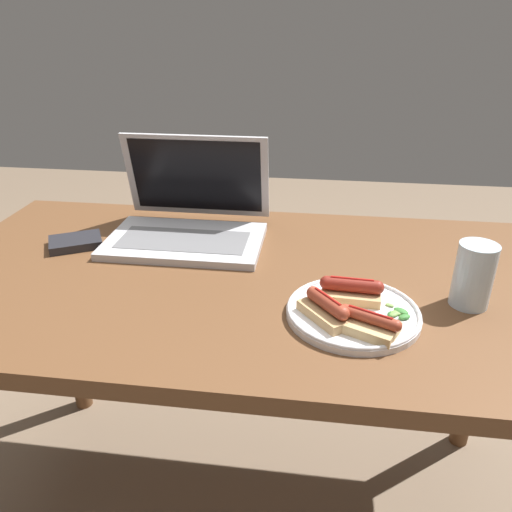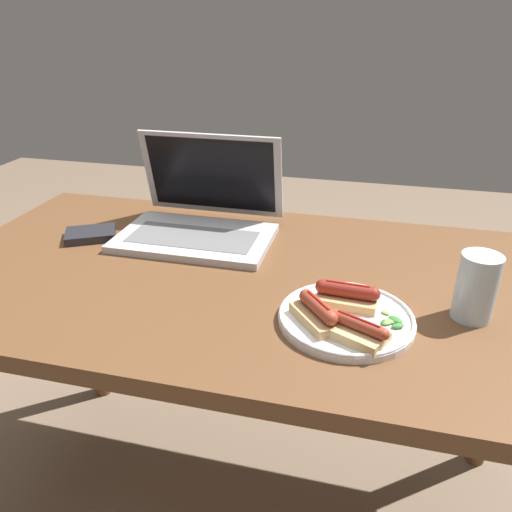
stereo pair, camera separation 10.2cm
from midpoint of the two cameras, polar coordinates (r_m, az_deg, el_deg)
ground_plane at (r=1.54m, az=-2.78°, el=-26.02°), size 6.00×6.00×0.00m
desk at (r=1.12m, az=-3.47°, el=-5.67°), size 1.41×0.76×0.71m
laptop at (r=1.25m, az=-10.04°, el=3.87°), size 0.37×0.29×0.24m
plate at (r=0.93m, az=7.97°, el=-6.47°), size 0.25×0.25×0.02m
sausage_toast_left at (r=0.90m, az=4.90°, el=-6.12°), size 0.11×0.12×0.05m
sausage_toast_middle at (r=0.87m, az=9.55°, el=-7.73°), size 0.11×0.10×0.04m
sausage_toast_right at (r=0.96m, az=7.85°, el=-3.96°), size 0.12×0.07×0.05m
salad_pile at (r=0.93m, az=12.98°, el=-6.45°), size 0.04×0.06×0.01m
drinking_glass at (r=1.00m, az=21.00°, el=-2.15°), size 0.07×0.07×0.13m
external_drive at (r=1.29m, az=-22.08°, el=1.42°), size 0.15×0.13×0.02m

